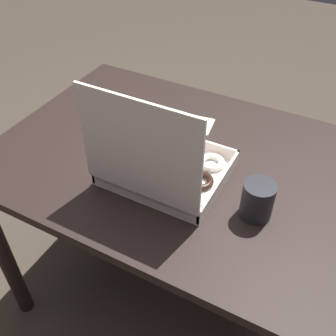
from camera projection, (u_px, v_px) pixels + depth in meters
ground_plane at (175, 291)px, 1.69m from camera, size 8.00×8.00×0.00m
dining_table at (177, 183)px, 1.26m from camera, size 1.12×0.80×0.75m
donut_box at (160, 165)px, 1.07m from camera, size 0.33×0.29×0.33m
coffee_mug at (258, 200)px, 0.98m from camera, size 0.08×0.08×0.10m
paper_napkin at (189, 123)px, 1.32m from camera, size 0.17×0.12×0.01m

